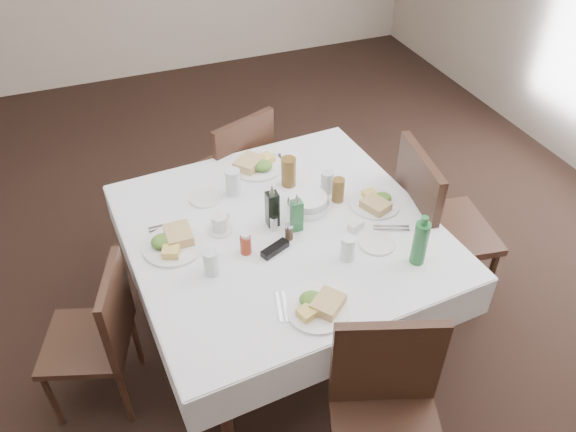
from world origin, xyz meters
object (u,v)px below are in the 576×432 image
object	(u,v)px
chair_west	(101,331)
oil_cruet_dark	(272,208)
coffee_mug	(220,224)
green_bottle	(420,242)
chair_north	(235,169)
water_w	(211,262)
dining_table	(282,238)
bread_basket	(308,203)
water_s	(348,248)
water_e	(327,182)
chair_east	(432,221)
chair_south	(387,411)
water_n	(233,182)
ketchup_bottle	(246,244)
oil_cruet_green	(297,214)

from	to	relation	value
chair_west	oil_cruet_dark	xyz separation A→B (m)	(0.91, 0.13, 0.39)
coffee_mug	green_bottle	size ratio (longest dim) A/B	0.49
chair_north	water_w	world-z (taller)	chair_north
chair_west	dining_table	bearing A→B (deg)	5.11
water_w	coffee_mug	distance (m)	0.29
chair_north	bread_basket	size ratio (longest dim) A/B	4.33
water_s	oil_cruet_dark	world-z (taller)	oil_cruet_dark
chair_west	water_e	size ratio (longest dim) A/B	6.65
dining_table	chair_east	size ratio (longest dim) A/B	1.52
chair_south	water_e	world-z (taller)	chair_south
chair_south	water_w	distance (m)	0.97
chair_west	green_bottle	distance (m)	1.54
chair_east	water_n	bearing A→B (deg)	157.50
chair_north	chair_west	bearing A→B (deg)	-134.66
dining_table	chair_east	xyz separation A→B (m)	(0.86, -0.06, -0.10)
ketchup_bottle	green_bottle	xyz separation A→B (m)	(0.72, -0.34, 0.06)
chair_south	coffee_mug	world-z (taller)	chair_south
bread_basket	water_s	bearing A→B (deg)	-86.66
chair_north	coffee_mug	bearing A→B (deg)	-111.03
chair_south	coffee_mug	size ratio (longest dim) A/B	7.31
chair_north	green_bottle	distance (m)	1.46
water_e	oil_cruet_dark	distance (m)	0.39
water_s	water_w	world-z (taller)	water_w
water_s	green_bottle	bearing A→B (deg)	-25.04
water_w	chair_north	bearing A→B (deg)	68.32
chair_west	bread_basket	bearing A→B (deg)	9.15
water_w	ketchup_bottle	bearing A→B (deg)	20.70
dining_table	coffee_mug	distance (m)	0.32
oil_cruet_green	ketchup_bottle	xyz separation A→B (m)	(-0.29, -0.07, -0.04)
bread_basket	chair_west	bearing A→B (deg)	-170.85
water_s	coffee_mug	bearing A→B (deg)	140.80
water_n	green_bottle	xyz separation A→B (m)	(0.63, -0.80, 0.04)
water_n	oil_cruet_dark	size ratio (longest dim) A/B	0.61
water_w	coffee_mug	world-z (taller)	water_w
water_e	coffee_mug	xyz separation A→B (m)	(-0.62, -0.10, -0.02)
water_n	water_w	distance (m)	0.59
water_e	bread_basket	distance (m)	0.18
dining_table	chair_north	bearing A→B (deg)	88.75
dining_table	ketchup_bottle	world-z (taller)	ketchup_bottle
water_w	oil_cruet_green	size ratio (longest dim) A/B	0.58
dining_table	oil_cruet_dark	bearing A→B (deg)	126.87
water_s	chair_north	bearing A→B (deg)	98.84
coffee_mug	oil_cruet_green	bearing A→B (deg)	-19.18
water_s	bread_basket	distance (m)	0.41
dining_table	water_w	size ratio (longest dim) A/B	12.58
dining_table	oil_cruet_dark	world-z (taller)	oil_cruet_dark
chair_west	water_w	world-z (taller)	water_w
dining_table	chair_east	bearing A→B (deg)	-3.96
chair_west	water_n	distance (m)	0.98
water_e	coffee_mug	distance (m)	0.63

